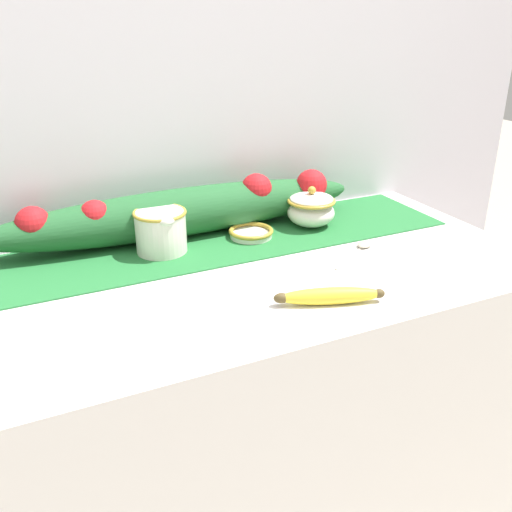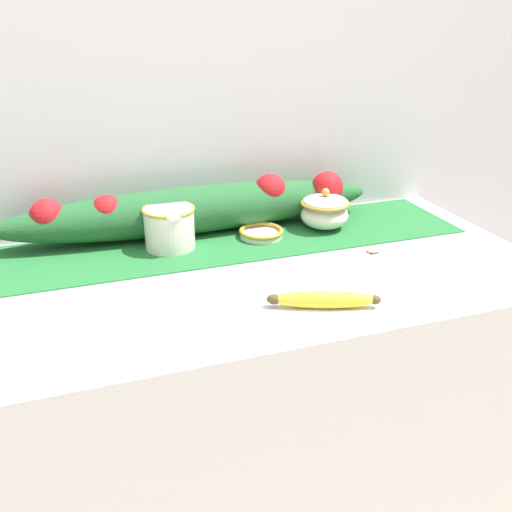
{
  "view_description": "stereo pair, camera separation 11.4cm",
  "coord_description": "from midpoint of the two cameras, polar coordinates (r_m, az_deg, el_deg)",
  "views": [
    {
      "loc": [
        -0.39,
        -0.99,
        1.42
      ],
      "look_at": [
        0.06,
        -0.05,
        0.96
      ],
      "focal_mm": 40.0,
      "sensor_mm": 36.0,
      "label": 1
    },
    {
      "loc": [
        -0.28,
        -1.03,
        1.42
      ],
      "look_at": [
        0.06,
        -0.05,
        0.96
      ],
      "focal_mm": 40.0,
      "sensor_mm": 36.0,
      "label": 2
    }
  ],
  "objects": [
    {
      "name": "countertop",
      "position": [
        1.43,
        -0.59,
        -18.48
      ],
      "size": [
        1.36,
        0.62,
        0.91
      ],
      "primitive_type": "cube",
      "color": "silver",
      "rests_on": "ground_plane"
    },
    {
      "name": "back_wall",
      "position": [
        1.4,
        -5.18,
        14.64
      ],
      "size": [
        2.16,
        0.04,
        2.4
      ],
      "primitive_type": "cube",
      "color": "silver",
      "rests_on": "ground_plane"
    },
    {
      "name": "table_runner",
      "position": [
        1.32,
        -2.96,
        1.18
      ],
      "size": [
        1.25,
        0.27,
        0.0
      ],
      "primitive_type": "cube",
      "color": "#236B33",
      "rests_on": "countertop"
    },
    {
      "name": "cream_pitcher",
      "position": [
        1.29,
        -6.18,
        2.96
      ],
      "size": [
        0.12,
        0.14,
        0.1
      ],
      "color": "white",
      "rests_on": "countertop"
    },
    {
      "name": "sugar_bowl",
      "position": [
        1.42,
        9.18,
        4.43
      ],
      "size": [
        0.12,
        0.12,
        0.1
      ],
      "color": "white",
      "rests_on": "countertop"
    },
    {
      "name": "small_dish",
      "position": [
        1.35,
        2.92,
        2.29
      ],
      "size": [
        0.11,
        0.11,
        0.02
      ],
      "color": "white",
      "rests_on": "countertop"
    },
    {
      "name": "banana",
      "position": [
        1.06,
        9.87,
        -4.39
      ],
      "size": [
        0.2,
        0.1,
        0.03
      ],
      "rotation": [
        0.0,
        0.0,
        -0.34
      ],
      "color": "yellow",
      "rests_on": "countertop"
    },
    {
      "name": "spoon",
      "position": [
        1.31,
        13.95,
        0.48
      ],
      "size": [
        0.16,
        0.11,
        0.01
      ],
      "rotation": [
        0.0,
        0.0,
        0.56
      ],
      "color": "#A89E89",
      "rests_on": "countertop"
    },
    {
      "name": "poinsettia_garland",
      "position": [
        1.37,
        -3.77,
        4.74
      ],
      "size": [
        0.92,
        0.12,
        0.13
      ],
      "color": "#235B2D",
      "rests_on": "countertop"
    }
  ]
}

